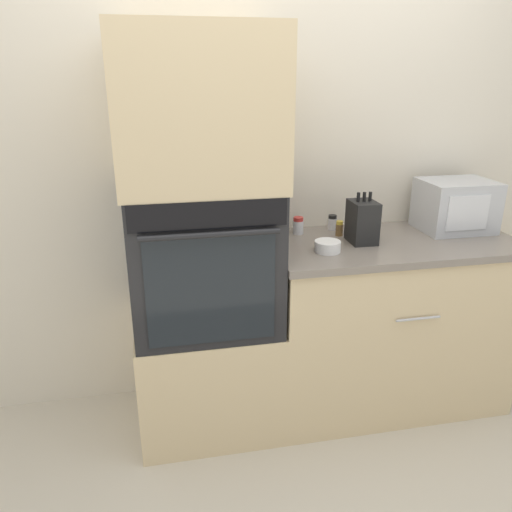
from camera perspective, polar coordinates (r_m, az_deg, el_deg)
ground_plane at (r=2.60m, az=3.51°, el=-20.90°), size 12.00×12.00×0.00m
wall_back at (r=2.61m, az=0.53°, el=10.14°), size 8.00×0.05×2.50m
oven_cabinet_base at (r=2.61m, az=-5.51°, el=-12.77°), size 0.68×0.60×0.58m
wall_oven at (r=2.33m, az=-6.01°, el=0.07°), size 0.66×0.64×0.66m
oven_cabinet_upper at (r=2.20m, az=-6.66°, el=16.35°), size 0.68×0.60×0.65m
counter_unit at (r=2.76m, az=14.56°, el=-7.28°), size 1.24×0.63×0.92m
microwave at (r=2.83m, az=21.84°, el=5.38°), size 0.36×0.29×0.26m
knife_block at (r=2.49m, az=12.06°, el=3.85°), size 0.12×0.16×0.25m
bowl at (r=2.35m, az=8.18°, el=1.10°), size 0.12×0.12×0.05m
condiment_jar_near at (r=2.59m, az=4.84°, el=3.48°), size 0.06×0.06×0.09m
condiment_jar_mid at (r=2.68m, az=8.71°, el=3.80°), size 0.05×0.05×0.08m
condiment_jar_far at (r=2.59m, az=9.51°, el=3.12°), size 0.04×0.04×0.08m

